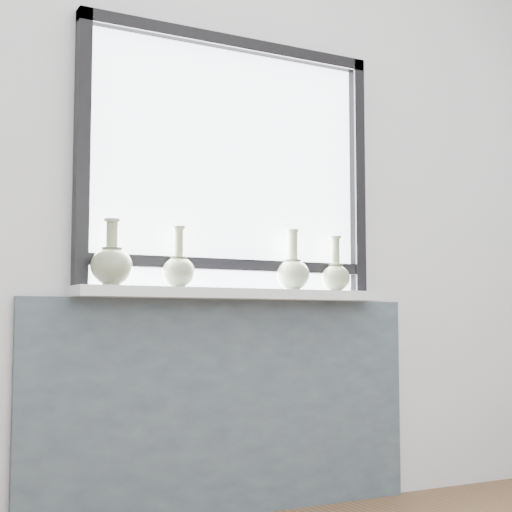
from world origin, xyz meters
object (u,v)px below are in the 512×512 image
vase_b (179,269)px  vase_c (293,272)px  vase_a (112,263)px  vase_d (336,275)px  windowsill (237,294)px

vase_b → vase_c: (0.52, 0.01, 0.01)m
vase_a → vase_b: vase_a is taller
vase_b → vase_c: 0.52m
vase_c → vase_d: 0.21m
windowsill → vase_a: vase_a is taller
windowsill → vase_d: size_ratio=5.57×
vase_c → vase_d: (0.21, -0.00, -0.01)m
vase_c → windowsill: bearing=-178.6°
windowsill → vase_c: vase_c is taller
vase_a → vase_d: size_ratio=1.03×
vase_a → windowsill: bearing=2.8°
windowsill → vase_b: size_ratio=5.58×
vase_b → vase_d: bearing=0.4°
vase_b → vase_c: bearing=1.1°
vase_c → vase_a: bearing=-177.7°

